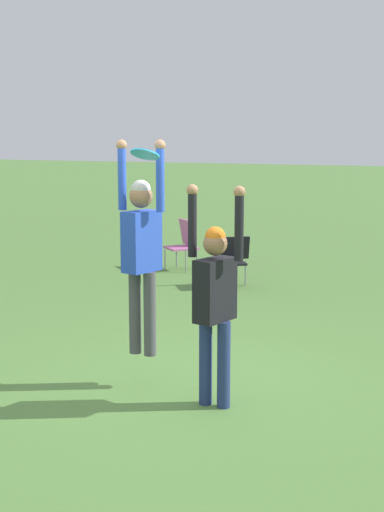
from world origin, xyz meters
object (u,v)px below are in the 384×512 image
person_defending (215,292)px  frisbee (145,154)px  person_jumping (142,243)px  camping_chair_3 (184,241)px  camping_chair_0 (230,257)px

person_defending → frisbee: frisbee is taller
person_jumping → camping_chair_3: bearing=35.9°
camping_chair_0 → person_defending: bearing=73.4°
camping_chair_3 → person_defending: bearing=158.2°
person_jumping → frisbee: size_ratio=7.79×
person_defending → camping_chair_0: person_defending is taller
camping_chair_3 → frisbee: bearing=153.0°
person_jumping → camping_chair_3: size_ratio=2.27×
frisbee → person_defending: bearing=7.0°
person_defending → camping_chair_3: 7.01m
frisbee → camping_chair_3: frisbee is taller
person_jumping → person_defending: bearing=-90.0°
person_defending → frisbee: (-0.67, -0.08, 1.22)m
frisbee → camping_chair_3: 6.97m
frisbee → camping_chair_3: size_ratio=0.29×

